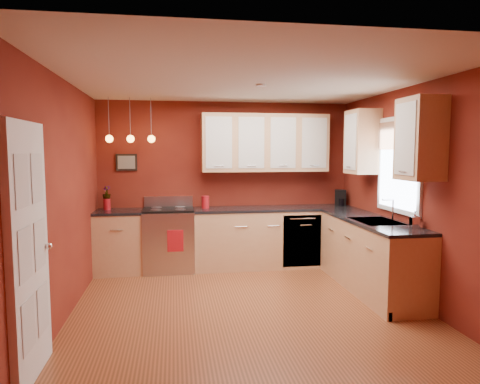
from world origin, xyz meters
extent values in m
plane|color=#9A4F2C|center=(0.00, 0.00, 0.00)|extent=(4.20, 4.20, 0.00)
cube|color=beige|center=(0.00, 0.00, 2.60)|extent=(4.00, 4.20, 0.02)
cube|color=maroon|center=(0.00, 2.10, 1.30)|extent=(4.00, 0.02, 2.60)
cube|color=maroon|center=(0.00, -2.10, 1.30)|extent=(4.00, 0.02, 2.60)
cube|color=maroon|center=(-2.00, 0.00, 1.30)|extent=(0.02, 4.20, 2.60)
cube|color=maroon|center=(2.00, 0.00, 1.30)|extent=(0.02, 4.20, 2.60)
cube|color=tan|center=(-1.65, 1.80, 0.45)|extent=(0.70, 0.60, 0.90)
cube|color=tan|center=(0.73, 1.80, 0.45)|extent=(2.54, 0.60, 0.90)
cube|color=tan|center=(1.70, 0.45, 0.45)|extent=(0.60, 2.10, 0.90)
cube|color=black|center=(-1.65, 1.80, 0.92)|extent=(0.70, 0.62, 0.04)
cube|color=black|center=(0.73, 1.80, 0.92)|extent=(2.54, 0.62, 0.04)
cube|color=black|center=(1.70, 0.45, 0.92)|extent=(0.62, 2.10, 0.04)
cube|color=#BABABF|center=(-0.92, 1.80, 0.46)|extent=(0.76, 0.64, 0.92)
cube|color=black|center=(-0.92, 1.50, 0.48)|extent=(0.55, 0.02, 0.32)
cylinder|color=#BABABF|center=(-0.92, 1.49, 0.72)|extent=(0.60, 0.02, 0.02)
cube|color=black|center=(-0.92, 1.80, 0.94)|extent=(0.76, 0.60, 0.03)
cylinder|color=gray|center=(-1.10, 1.66, 0.95)|extent=(0.16, 0.16, 0.01)
cylinder|color=gray|center=(-0.74, 1.66, 0.95)|extent=(0.16, 0.16, 0.01)
cylinder|color=gray|center=(-1.10, 1.94, 0.95)|extent=(0.16, 0.16, 0.01)
cylinder|color=gray|center=(-0.74, 1.94, 0.95)|extent=(0.16, 0.16, 0.01)
cube|color=#BABABF|center=(-0.92, 2.10, 1.03)|extent=(0.76, 0.04, 0.16)
cube|color=#BABABF|center=(1.10, 1.51, 0.45)|extent=(0.60, 0.02, 0.80)
cube|color=gray|center=(1.70, 0.30, 0.92)|extent=(0.50, 0.70, 0.05)
cube|color=black|center=(1.70, 0.47, 0.91)|extent=(0.42, 0.30, 0.02)
cube|color=black|center=(1.70, 0.13, 0.91)|extent=(0.42, 0.30, 0.02)
cylinder|color=silver|center=(1.92, 0.30, 1.08)|extent=(0.02, 0.02, 0.28)
cylinder|color=silver|center=(1.85, 0.30, 1.21)|extent=(0.16, 0.02, 0.02)
cube|color=white|center=(1.98, 0.30, 1.65)|extent=(0.04, 1.02, 1.22)
cube|color=white|center=(1.97, 0.30, 1.65)|extent=(0.01, 0.90, 1.10)
cube|color=#936349|center=(1.95, 0.30, 2.02)|extent=(0.02, 0.96, 0.36)
cube|color=white|center=(-1.97, -1.20, 1.02)|extent=(0.06, 0.82, 2.05)
cube|color=silver|center=(-1.94, -1.38, 1.60)|extent=(0.00, 0.28, 0.40)
cube|color=silver|center=(-1.94, -1.02, 1.60)|extent=(0.00, 0.28, 0.40)
cube|color=silver|center=(-1.94, -1.38, 1.05)|extent=(0.00, 0.28, 0.40)
cube|color=silver|center=(-1.94, -1.02, 1.05)|extent=(0.00, 0.28, 0.40)
cube|color=silver|center=(-1.94, -1.38, 0.50)|extent=(0.00, 0.28, 0.40)
cube|color=silver|center=(-1.94, -1.02, 0.50)|extent=(0.00, 0.28, 0.40)
sphere|color=silver|center=(-1.91, -0.87, 1.00)|extent=(0.06, 0.06, 0.06)
cube|color=tan|center=(0.60, 1.93, 1.95)|extent=(2.00, 0.35, 0.90)
cube|color=tan|center=(1.82, 0.32, 1.95)|extent=(0.35, 1.95, 0.90)
cube|color=black|center=(-1.55, 2.08, 1.65)|extent=(0.32, 0.03, 0.26)
cylinder|color=gray|center=(-1.75, 1.75, 2.30)|extent=(0.01, 0.01, 0.60)
sphere|color=#FFA53F|center=(-1.75, 1.75, 2.00)|extent=(0.11, 0.11, 0.11)
cylinder|color=gray|center=(-1.45, 1.75, 2.30)|extent=(0.01, 0.01, 0.60)
sphere|color=#FFA53F|center=(-1.45, 1.75, 2.00)|extent=(0.11, 0.11, 0.11)
cylinder|color=gray|center=(-1.15, 1.75, 2.30)|extent=(0.01, 0.01, 0.60)
sphere|color=#FFA53F|center=(-1.15, 1.75, 2.00)|extent=(0.11, 0.11, 0.11)
cylinder|color=#A71219|center=(-0.36, 1.85, 1.03)|extent=(0.12, 0.12, 0.18)
cylinder|color=#A71219|center=(-0.36, 1.85, 1.12)|extent=(0.13, 0.13, 0.02)
cylinder|color=#A71219|center=(-1.83, 1.89, 1.02)|extent=(0.11, 0.11, 0.17)
imported|color=#A71219|center=(-1.83, 1.89, 1.20)|extent=(0.15, 0.15, 0.21)
cube|color=black|center=(1.85, 1.87, 1.07)|extent=(0.22, 0.20, 0.25)
cylinder|color=black|center=(1.85, 1.82, 1.00)|extent=(0.13, 0.13, 0.12)
imported|color=silver|center=(1.89, -0.25, 1.04)|extent=(0.10, 0.10, 0.20)
cube|color=#A71219|center=(-0.82, 1.47, 0.52)|extent=(0.23, 0.02, 0.32)
camera|label=1|loc=(-0.83, -4.72, 1.81)|focal=32.00mm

